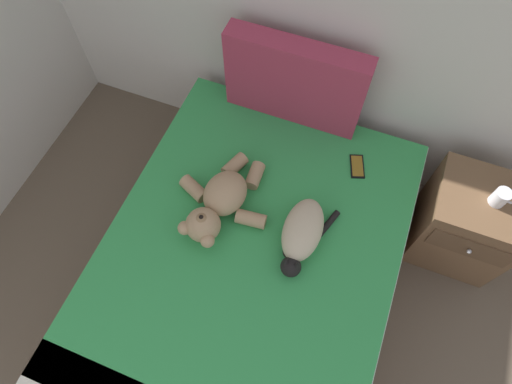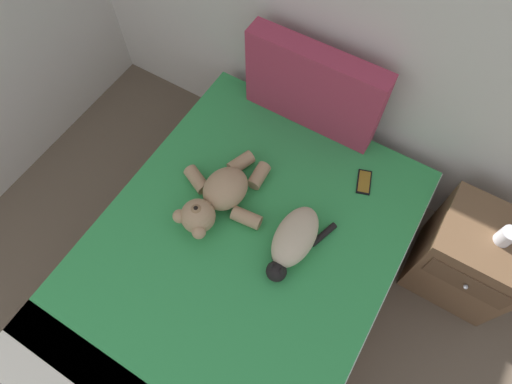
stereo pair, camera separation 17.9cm
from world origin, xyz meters
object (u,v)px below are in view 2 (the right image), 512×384
object	(u,v)px
mug	(507,237)
nightstand	(469,257)
bed	(238,272)
patterned_cushion	(313,88)
cat	(293,240)
teddy_bear	(218,197)
cell_phone	(364,182)

from	to	relation	value
mug	nightstand	bearing A→B (deg)	166.63
bed	patterned_cushion	distance (m)	1.06
cat	mug	distance (m)	1.00
nightstand	teddy_bear	bearing A→B (deg)	-157.78
cell_phone	bed	bearing A→B (deg)	-117.85
cell_phone	nightstand	distance (m)	0.71
cell_phone	nightstand	bearing A→B (deg)	0.79
bed	mug	size ratio (longest dim) A/B	16.81
cat	mug	world-z (taller)	mug
cat	nightstand	xyz separation A→B (m)	(0.83, 0.52, -0.30)
bed	nightstand	size ratio (longest dim) A/B	3.37
cat	nightstand	size ratio (longest dim) A/B	0.71
bed	mug	xyz separation A→B (m)	(1.07, 0.70, 0.39)
patterned_cushion	nightstand	distance (m)	1.25
bed	cell_phone	size ratio (longest dim) A/B	12.35
cat	teddy_bear	distance (m)	0.44
teddy_bear	nightstand	world-z (taller)	teddy_bear
teddy_bear	mug	bearing A→B (deg)	21.50
bed	patterned_cushion	xyz separation A→B (m)	(-0.09, 0.92, 0.52)
teddy_bear	cell_phone	world-z (taller)	teddy_bear
bed	cat	distance (m)	0.44
bed	cat	world-z (taller)	cat
patterned_cushion	nightstand	world-z (taller)	patterned_cushion
mug	cell_phone	bearing A→B (deg)	-179.81
bed	mug	distance (m)	1.34
cat	mug	bearing A→B (deg)	30.95
cat	teddy_bear	xyz separation A→B (m)	(-0.44, 0.00, 0.01)
cat	patterned_cushion	bearing A→B (deg)	112.30
bed	cell_phone	world-z (taller)	cell_phone
patterned_cushion	cell_phone	distance (m)	0.57
teddy_bear	cell_phone	size ratio (longest dim) A/B	3.55
cell_phone	nightstand	world-z (taller)	nightstand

